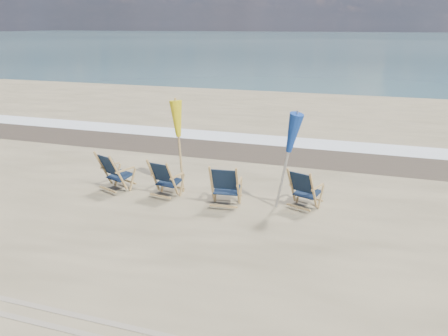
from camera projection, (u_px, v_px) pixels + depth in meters
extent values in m
plane|color=#3E6267|center=(360.00, 39.00, 123.58)|extent=(400.00, 400.00, 0.00)
cube|color=silver|center=(277.00, 141.00, 15.43)|extent=(200.00, 1.40, 0.01)
cube|color=#42362A|center=(268.00, 152.00, 14.07)|extent=(200.00, 2.60, 0.00)
cylinder|color=tan|center=(180.00, 148.00, 10.47)|extent=(0.06, 0.06, 2.21)
cone|color=yellow|center=(179.00, 122.00, 10.27)|extent=(0.30, 0.30, 0.85)
cylinder|color=#A5A5AD|center=(285.00, 162.00, 9.34)|extent=(0.06, 0.06, 2.22)
cone|color=navy|center=(287.00, 133.00, 9.14)|extent=(0.30, 0.30, 0.85)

